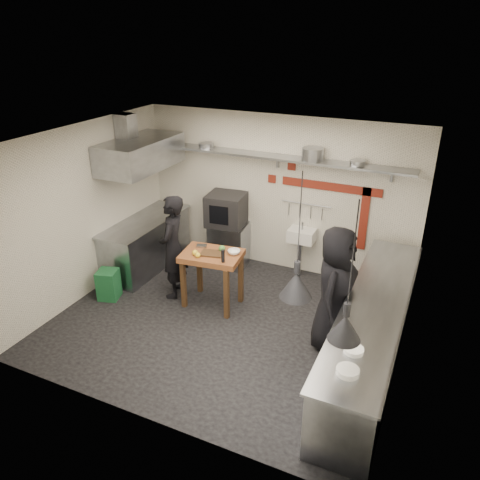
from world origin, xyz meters
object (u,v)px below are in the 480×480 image
at_px(oven_stand, 229,244).
at_px(prep_table, 212,279).
at_px(chef_left, 173,247).
at_px(combi_oven, 226,209).
at_px(green_bin, 109,284).
at_px(chef_right, 335,289).

height_order(oven_stand, prep_table, prep_table).
bearing_deg(prep_table, oven_stand, 98.03).
bearing_deg(oven_stand, chef_left, -110.38).
height_order(combi_oven, prep_table, combi_oven).
height_order(prep_table, chef_left, chef_left).
bearing_deg(prep_table, combi_oven, 100.00).
relative_size(combi_oven, green_bin, 1.32).
bearing_deg(chef_left, oven_stand, 151.66).
distance_m(combi_oven, chef_left, 1.42).
distance_m(oven_stand, green_bin, 2.32).
relative_size(oven_stand, green_bin, 1.60).
bearing_deg(prep_table, chef_left, 171.54).
height_order(prep_table, chef_right, chef_right).
relative_size(combi_oven, prep_table, 0.72).
bearing_deg(green_bin, chef_left, 31.47).
relative_size(oven_stand, chef_left, 0.46).
xyz_separation_m(combi_oven, green_bin, (-1.22, -1.94, -0.84)).
xyz_separation_m(combi_oven, chef_right, (2.43, -1.62, -0.19)).
relative_size(oven_stand, combi_oven, 1.22).
bearing_deg(combi_oven, prep_table, -79.10).
relative_size(oven_stand, chef_right, 0.44).
bearing_deg(chef_right, combi_oven, 57.60).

